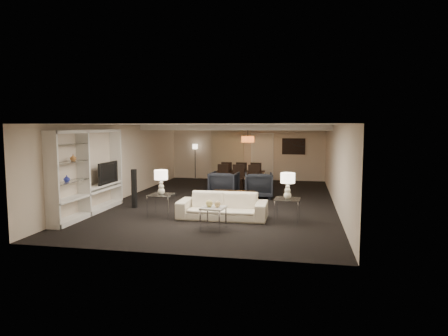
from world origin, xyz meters
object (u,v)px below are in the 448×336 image
side_table_right (287,210)px  chair_nl (222,178)px  side_table_left (162,205)px  chair_fr (257,175)px  pendant_light (248,139)px  armchair_right (258,185)px  chair_fl (228,174)px  floor_lamp (195,162)px  chair_nm (237,178)px  chair_fm (242,174)px  floor_speaker (134,188)px  television (105,173)px  dining_table (240,180)px  sofa (222,206)px  vase_amber (73,158)px  table_lamp_left (161,182)px  vase_blue (67,179)px  armchair_left (224,184)px  marble_table (213,218)px  coffee_table (233,199)px  chair_nr (253,179)px  table_lamp_right (288,186)px

side_table_right → chair_nl: chair_nl is taller
side_table_left → chair_fr: size_ratio=0.64×
pendant_light → side_table_left: 6.34m
armchair_right → chair_fl: (-1.53, 2.49, 0.06)m
pendant_light → chair_fr: size_ratio=0.52×
chair_fr → floor_lamp: floor_lamp is taller
pendant_light → chair_nm: size_ratio=0.52×
chair_fm → armchair_right: bearing=113.2°
side_table_right → floor_speaker: size_ratio=0.55×
television → chair_nl: 4.76m
chair_fm → pendant_light: bearing=-144.3°
dining_table → chair_fr: 0.90m
sofa → floor_lamp: (-2.82, 7.62, 0.47)m
vase_amber → dining_table: size_ratio=0.09×
sofa → table_lamp_left: bearing=179.5°
vase_blue → floor_lamp: bearing=84.0°
armchair_left → chair_nl: size_ratio=0.96×
pendant_light → floor_lamp: size_ratio=0.32×
marble_table → dining_table: dining_table is taller
coffee_table → chair_nr: 2.92m
chair_nl → chair_fm: (0.60, 1.30, 0.00)m
sofa → armchair_right: 3.36m
table_lamp_right → chair_fl: bearing=114.4°
coffee_table → armchair_left: (-0.60, 1.70, 0.21)m
television → table_lamp_left: bearing=-108.6°
sofa → table_lamp_right: size_ratio=3.53×
side_table_right → dining_table: 5.53m
coffee_table → chair_nr: size_ratio=1.29×
chair_nl → chair_nm: same height
floor_speaker → chair_nl: floor_speaker is taller
dining_table → marble_table: bearing=-89.2°
dining_table → chair_fr: (0.60, 0.65, 0.16)m
armchair_left → floor_speaker: 3.30m
table_lamp_left → marble_table: table_lamp_left is taller
chair_nl → chair_fr: bearing=53.6°
chair_nm → chair_nl: bearing=-177.5°
marble_table → floor_speaker: bearing=144.8°
dining_table → armchair_right: bearing=-65.4°
chair_fm → chair_fr: bearing=-177.2°
marble_table → floor_lamp: bearing=107.9°
table_lamp_left → chair_nr: table_lamp_left is taller
coffee_table → vase_blue: 4.78m
chair_nl → side_table_right: bearing=-53.3°
armchair_left → side_table_right: size_ratio=1.49×
armchair_left → marble_table: 4.44m
table_lamp_left → floor_lamp: size_ratio=0.41×
armchair_left → side_table_left: bearing=74.5°
side_table_right → chair_fl: (-2.63, 5.79, 0.20)m
marble_table → table_lamp_left: bearing=147.1°
table_lamp_right → pendant_light: bearing=107.2°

